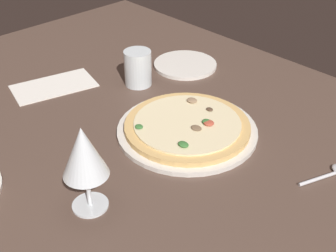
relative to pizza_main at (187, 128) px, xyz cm
name	(u,v)px	position (x,y,z in cm)	size (l,w,h in cm)	color
dining_table	(149,151)	(2.66, 8.80, -3.20)	(150.00, 110.00, 4.00)	brown
pizza_main	(187,128)	(0.00, 0.00, 0.00)	(30.09, 30.09, 3.39)	silver
wine_glass_far	(84,154)	(-4.18, 28.30, 10.04)	(7.77, 7.77, 16.37)	silver
water_glass	(138,70)	(23.79, -6.64, 2.68)	(6.82, 6.82, 9.01)	silver
side_plate	(185,65)	(22.70, -22.51, -0.75)	(17.12, 17.12, 0.90)	silver
paper_menu	(54,86)	(37.52, 9.72, -1.05)	(11.16, 20.16, 0.30)	white
spoon	(335,173)	(-29.15, -10.06, -0.74)	(5.96, 11.31, 1.00)	silver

